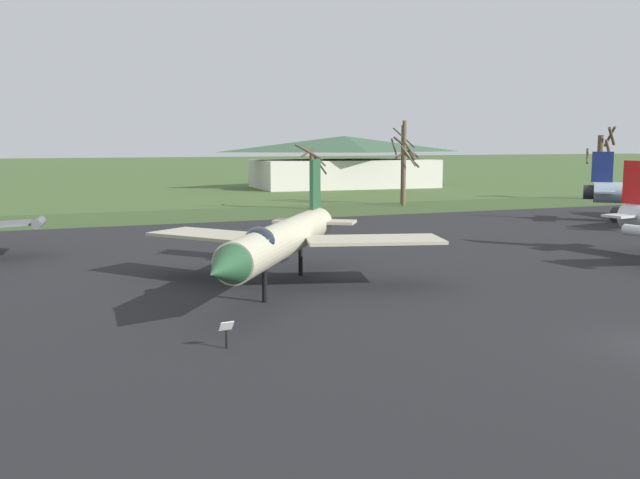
{
  "coord_description": "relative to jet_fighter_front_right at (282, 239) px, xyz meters",
  "views": [
    {
      "loc": [
        -18.83,
        -16.87,
        6.68
      ],
      "look_at": [
        -4.88,
        17.7,
        1.61
      ],
      "focal_mm": 40.47,
      "sensor_mm": 36.0,
      "label": 1
    }
  ],
  "objects": [
    {
      "name": "bare_tree_right_of_center",
      "position": [
        26.72,
        37.8,
        2.35
      ],
      "size": [
        3.24,
        3.03,
        8.42
      ],
      "color": "#42382D",
      "rests_on": "ground"
    },
    {
      "name": "info_placard_front_right",
      "position": [
        -4.7,
        -8.19,
        -1.77
      ],
      "size": [
        0.49,
        0.31,
        0.95
      ],
      "color": "black",
      "rests_on": "ground"
    },
    {
      "name": "grass_verge_strip",
      "position": [
        8.47,
        34.15,
        -2.32
      ],
      "size": [
        168.79,
        12.0,
        0.06
      ],
      "primitive_type": "cube",
      "color": "#384E26",
      "rests_on": "ground"
    },
    {
      "name": "visitor_building",
      "position": [
        32.85,
        67.35,
        1.35
      ],
      "size": [
        27.79,
        14.83,
        7.51
      ],
      "color": "beige",
      "rests_on": "ground"
    },
    {
      "name": "asphalt_apron",
      "position": [
        8.47,
        2.17,
        -2.33
      ],
      "size": [
        108.79,
        51.97,
        0.05
      ],
      "primitive_type": "cube",
      "color": "black",
      "rests_on": "ground"
    },
    {
      "name": "bare_tree_left_of_center",
      "position": [
        15.54,
        35.98,
        1.17
      ],
      "size": [
        3.51,
        2.92,
        6.51
      ],
      "color": "brown",
      "rests_on": "ground"
    },
    {
      "name": "bare_tree_far_right",
      "position": [
        50.83,
        34.84,
        2.11
      ],
      "size": [
        3.85,
        3.87,
        8.46
      ],
      "color": "brown",
      "rests_on": "ground"
    },
    {
      "name": "bare_tree_center",
      "position": [
        25.76,
        35.89,
        2.22
      ],
      "size": [
        1.94,
        2.04,
        8.84
      ],
      "color": "brown",
      "rests_on": "ground"
    },
    {
      "name": "jet_fighter_front_right",
      "position": [
        0.0,
        0.0,
        0.0
      ],
      "size": [
        13.25,
        14.97,
        5.75
      ],
      "color": "#B7B293",
      "rests_on": "ground"
    }
  ]
}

